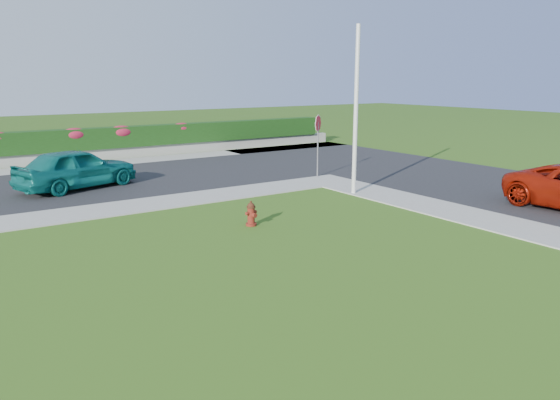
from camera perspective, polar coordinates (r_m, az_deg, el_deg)
ground at (r=12.28m, az=5.69°, el=-7.95°), size 120.00×120.00×0.00m
street_right at (r=23.63m, az=22.17°, el=1.28°), size 8.00×32.00×0.04m
curb_corner at (r=23.29m, az=4.87°, el=2.03°), size 2.00×2.00×0.04m
sidewalk_beyond at (r=28.85m, az=-20.85°, el=3.31°), size 34.00×2.00×0.04m
retaining_wall at (r=30.26m, az=-21.56°, el=4.20°), size 34.00×0.40×0.60m
hedge at (r=30.26m, az=-21.73°, el=5.81°), size 32.00×0.90×1.10m
fire_hydrant at (r=16.20m, az=-3.03°, el=-1.47°), size 0.39×0.37×0.75m
sedan_teal at (r=22.78m, az=-20.50°, el=3.12°), size 5.05×3.24×1.60m
utility_pole at (r=20.44m, az=7.94°, el=9.13°), size 0.16×0.16×6.17m
stop_sign at (r=23.88m, az=3.99°, el=7.23°), size 0.64×0.42×2.74m
flower_clump_d at (r=30.26m, az=-20.69°, el=6.43°), size 1.34×0.86×0.67m
flower_clump_e at (r=30.91m, az=-16.26°, el=6.85°), size 1.37×0.88×0.68m
flower_clump_f at (r=32.15m, az=-10.28°, el=7.44°), size 1.15×0.74×0.57m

